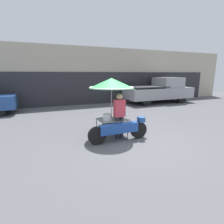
% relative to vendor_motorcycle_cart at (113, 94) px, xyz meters
% --- Properties ---
extents(ground_plane, '(36.00, 36.00, 0.00)m').
position_rel_vendor_motorcycle_cart_xyz_m(ground_plane, '(0.37, -0.60, -1.58)').
color(ground_plane, '#56565B').
extents(shopfront_building, '(28.00, 2.06, 4.22)m').
position_rel_vendor_motorcycle_cart_xyz_m(shopfront_building, '(0.37, 8.17, 0.52)').
color(shopfront_building, '#B2A893').
rests_on(shopfront_building, ground).
extents(vendor_motorcycle_cart, '(2.16, 1.62, 2.13)m').
position_rel_vendor_motorcycle_cart_xyz_m(vendor_motorcycle_cart, '(0.00, 0.00, 0.00)').
color(vendor_motorcycle_cart, black).
rests_on(vendor_motorcycle_cart, ground).
extents(vendor_person, '(0.38, 0.22, 1.62)m').
position_rel_vendor_motorcycle_cart_xyz_m(vendor_person, '(0.13, -0.31, -0.67)').
color(vendor_person, '#2D2D33').
rests_on(vendor_person, ground).
extents(pickup_truck, '(5.46, 2.00, 1.99)m').
position_rel_vendor_motorcycle_cart_xyz_m(pickup_truck, '(6.45, 5.69, -0.62)').
color(pickup_truck, black).
rests_on(pickup_truck, ground).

